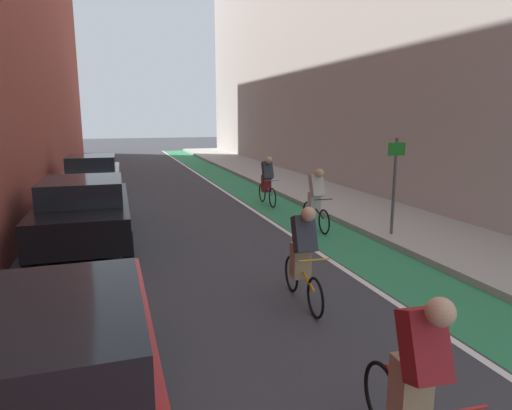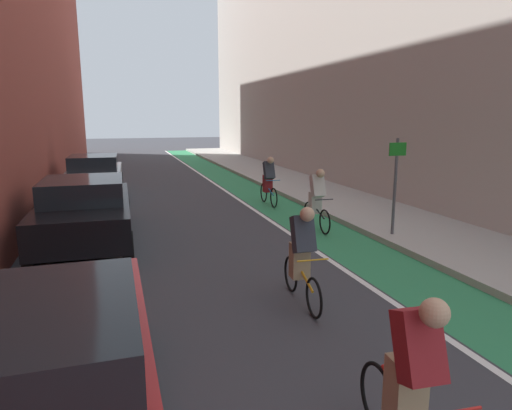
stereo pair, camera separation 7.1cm
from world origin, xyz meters
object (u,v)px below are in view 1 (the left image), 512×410
(parked_sedan_black, at_px, (84,210))
(cyclist_mid, at_px, (303,251))
(cyclist_lead, at_px, (418,384))
(cyclist_trailing, at_px, (316,199))
(cyclist_far, at_px, (267,180))
(parked_sedan_red, at_px, (42,385))
(parked_sedan_white, at_px, (93,176))
(street_sign_post, at_px, (395,177))

(parked_sedan_black, height_order, cyclist_mid, cyclist_mid)
(cyclist_lead, bearing_deg, cyclist_trailing, 70.33)
(cyclist_trailing, bearing_deg, cyclist_far, 91.80)
(parked_sedan_red, bearing_deg, parked_sedan_black, 90.01)
(parked_sedan_white, xyz_separation_m, cyclist_far, (5.48, -3.11, 0.02))
(cyclist_lead, bearing_deg, parked_sedan_white, 101.35)
(cyclist_lead, xyz_separation_m, cyclist_far, (2.63, 11.12, -0.00))
(parked_sedan_white, height_order, cyclist_mid, cyclist_mid)
(parked_sedan_black, relative_size, cyclist_far, 2.82)
(parked_sedan_black, bearing_deg, cyclist_trailing, -3.90)
(parked_sedan_black, relative_size, street_sign_post, 2.12)
(parked_sedan_white, distance_m, cyclist_mid, 11.30)
(parked_sedan_black, xyz_separation_m, cyclist_trailing, (5.59, -0.38, 0.02))
(cyclist_trailing, bearing_deg, parked_sedan_black, 176.10)
(parked_sedan_black, relative_size, cyclist_lead, 2.77)
(cyclist_lead, height_order, cyclist_mid, cyclist_lead)
(cyclist_lead, xyz_separation_m, cyclist_trailing, (2.74, 7.65, -0.00))
(parked_sedan_white, distance_m, street_sign_post, 10.61)
(cyclist_trailing, height_order, street_sign_post, street_sign_post)
(parked_sedan_white, xyz_separation_m, street_sign_post, (6.90, -8.03, 0.71))
(cyclist_trailing, xyz_separation_m, street_sign_post, (1.30, -1.45, 0.69))
(cyclist_trailing, relative_size, street_sign_post, 0.74)
(cyclist_trailing, distance_m, cyclist_far, 3.47)
(parked_sedan_red, height_order, parked_sedan_white, same)
(parked_sedan_black, bearing_deg, parked_sedan_white, 90.01)
(parked_sedan_red, xyz_separation_m, parked_sedan_white, (-0.00, 13.29, -0.00))
(parked_sedan_red, height_order, parked_sedan_black, same)
(parked_sedan_black, height_order, cyclist_far, cyclist_far)
(cyclist_mid, bearing_deg, cyclist_trailing, 62.19)
(parked_sedan_black, distance_m, street_sign_post, 7.17)
(cyclist_lead, bearing_deg, street_sign_post, 56.91)
(parked_sedan_red, height_order, cyclist_far, cyclist_far)
(parked_sedan_red, relative_size, cyclist_mid, 2.78)
(cyclist_far, bearing_deg, parked_sedan_white, 150.45)
(parked_sedan_black, height_order, street_sign_post, street_sign_post)
(cyclist_lead, bearing_deg, parked_sedan_red, 161.67)
(parked_sedan_black, distance_m, cyclist_far, 6.29)
(parked_sedan_white, relative_size, cyclist_lead, 2.73)
(parked_sedan_white, relative_size, cyclist_mid, 2.84)
(parked_sedan_white, relative_size, cyclist_trailing, 2.80)
(parked_sedan_red, distance_m, cyclist_trailing, 8.73)
(parked_sedan_red, bearing_deg, cyclist_trailing, 50.18)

